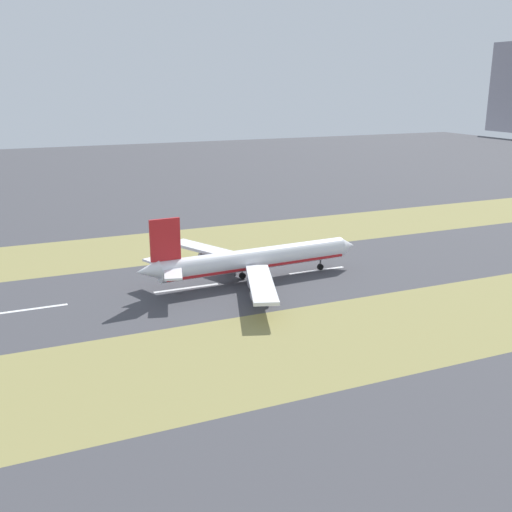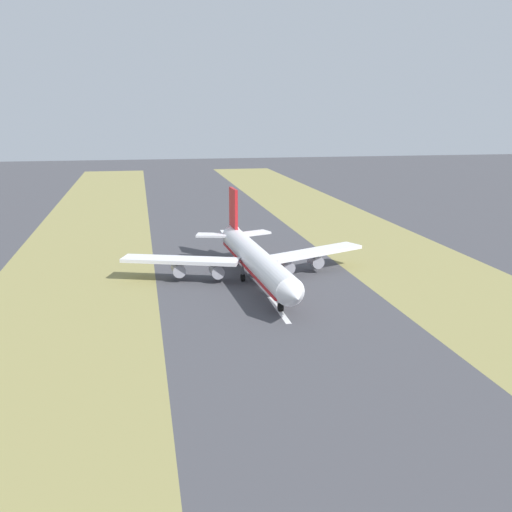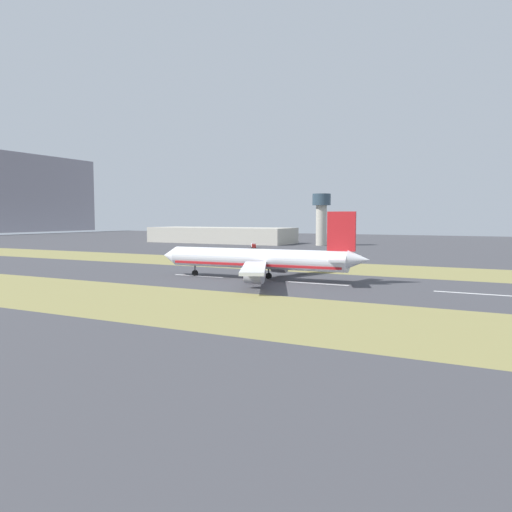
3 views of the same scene
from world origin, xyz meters
name	(u,v)px [view 3 (image 3 of 3)]	position (x,y,z in m)	size (l,w,h in m)	color
ground_plane	(242,279)	(0.00, 0.00, 0.00)	(800.00, 800.00, 0.00)	#424247
grass_median_west	(145,301)	(-45.00, 0.00, 0.00)	(40.00, 600.00, 0.01)	olive
grass_median_east	(299,266)	(45.00, 0.00, 0.00)	(40.00, 600.00, 0.01)	olive
centreline_dash_near	(472,293)	(0.00, -64.16, 0.01)	(1.20, 18.00, 0.01)	silver
centreline_dash_mid	(318,284)	(0.00, -24.16, 0.01)	(1.20, 18.00, 0.01)	silver
centreline_dash_far	(199,276)	(0.00, 15.84, 0.01)	(1.20, 18.00, 0.01)	silver
airplane_main_jet	(262,259)	(1.13, -6.06, 6.02)	(64.04, 67.20, 20.20)	white
terminal_building	(221,235)	(180.48, 116.48, 5.53)	(36.00, 107.21, 11.07)	#BCB7A8
control_tower	(321,214)	(178.61, 38.75, 20.82)	(12.00, 12.00, 33.76)	#BCB7A8
service_truck	(253,245)	(133.43, 65.41, 1.67)	(6.19, 5.22, 3.10)	#B2231E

